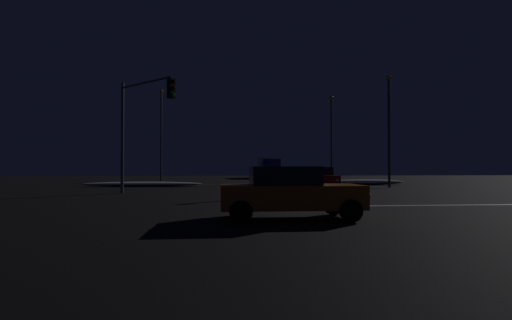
% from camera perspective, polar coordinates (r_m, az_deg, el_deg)
% --- Properties ---
extents(ground, '(120.00, 120.00, 0.10)m').
position_cam_1_polar(ground, '(16.08, 6.68, -6.74)').
color(ground, black).
extents(stop_line_north, '(0.35, 14.94, 0.01)m').
position_cam_1_polar(stop_line_north, '(24.63, 2.47, -4.65)').
color(stop_line_north, white).
rests_on(stop_line_north, ground).
extents(centre_line_ns, '(22.00, 0.15, 0.01)m').
position_cam_1_polar(centre_line_ns, '(36.14, -0.02, -3.52)').
color(centre_line_ns, yellow).
rests_on(centre_line_ns, ground).
extents(crosswalk_bar_east, '(14.94, 0.40, 0.01)m').
position_cam_1_polar(crosswalk_bar_east, '(19.85, 32.49, -5.35)').
color(crosswalk_bar_east, white).
rests_on(crosswalk_bar_east, ground).
extents(snow_bank_left_curb, '(9.62, 1.50, 0.40)m').
position_cam_1_polar(snow_bank_left_curb, '(34.01, -15.78, -3.30)').
color(snow_bank_left_curb, white).
rests_on(snow_bank_left_curb, ground).
extents(snow_bank_right_curb, '(7.25, 1.50, 0.50)m').
position_cam_1_polar(snow_bank_right_curb, '(36.90, 15.06, -3.04)').
color(snow_bank_right_curb, white).
rests_on(snow_bank_right_curb, ground).
extents(sedan_red, '(2.02, 4.33, 1.57)m').
position_cam_1_polar(sedan_red, '(28.32, 8.91, -2.56)').
color(sedan_red, maroon).
rests_on(sedan_red, ground).
extents(sedan_gray, '(2.02, 4.33, 1.57)m').
position_cam_1_polar(sedan_gray, '(33.86, 6.76, -2.32)').
color(sedan_gray, slate).
rests_on(sedan_gray, ground).
extents(sedan_green, '(2.02, 4.33, 1.57)m').
position_cam_1_polar(sedan_green, '(39.99, 5.03, -2.13)').
color(sedan_green, '#14512D').
rests_on(sedan_green, ground).
extents(sedan_blue, '(2.02, 4.33, 1.57)m').
position_cam_1_polar(sedan_blue, '(46.59, 3.74, -1.99)').
color(sedan_blue, navy).
rests_on(sedan_blue, ground).
extents(sedan_silver, '(2.02, 4.33, 1.57)m').
position_cam_1_polar(sedan_silver, '(53.09, 2.47, -1.88)').
color(sedan_silver, '#B7B7BC').
rests_on(sedan_silver, ground).
extents(box_truck, '(2.68, 8.28, 3.08)m').
position_cam_1_polar(box_truck, '(59.72, 1.75, -0.92)').
color(box_truck, navy).
rests_on(box_truck, ground).
extents(sedan_orange_crossing, '(4.33, 2.02, 1.57)m').
position_cam_1_polar(sedan_orange_crossing, '(12.13, 4.77, -4.56)').
color(sedan_orange_crossing, '#C66014').
rests_on(sedan_orange_crossing, ground).
extents(traffic_signal_nw, '(3.59, 3.59, 6.65)m').
position_cam_1_polar(traffic_signal_nw, '(24.01, -15.96, 6.30)').
color(traffic_signal_nw, '#4C4C51').
rests_on(traffic_signal_nw, ground).
extents(streetlamp_right_far, '(0.44, 0.44, 9.98)m').
position_cam_1_polar(streetlamp_right_far, '(47.97, 10.63, 3.91)').
color(streetlamp_right_far, '#424247').
rests_on(streetlamp_right_far, ground).
extents(streetlamp_left_far, '(0.44, 0.44, 10.37)m').
position_cam_1_polar(streetlamp_left_far, '(46.62, -13.29, 4.31)').
color(streetlamp_left_far, '#424247').
rests_on(streetlamp_left_far, ground).
extents(streetlamp_right_near, '(0.44, 0.44, 8.74)m').
position_cam_1_polar(streetlamp_right_near, '(32.89, 18.32, 5.11)').
color(streetlamp_right_near, '#424247').
rests_on(streetlamp_right_near, ground).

